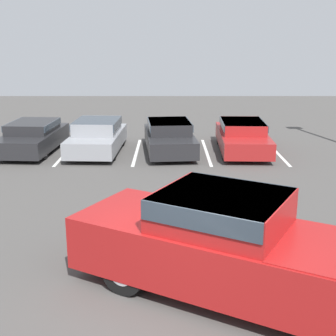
# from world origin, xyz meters

# --- Properties ---
(ground_plane) EXTENTS (60.00, 60.00, 0.00)m
(ground_plane) POSITION_xyz_m (0.00, 0.00, 0.00)
(ground_plane) COLOR #4C4947
(stall_stripe_b) EXTENTS (0.12, 4.54, 0.01)m
(stall_stripe_b) POSITION_xyz_m (-4.49, 11.22, 0.00)
(stall_stripe_b) COLOR white
(stall_stripe_b) RESTS_ON ground_plane
(stall_stripe_c) EXTENTS (0.12, 4.54, 0.01)m
(stall_stripe_c) POSITION_xyz_m (-1.69, 11.22, 0.00)
(stall_stripe_c) COLOR white
(stall_stripe_c) RESTS_ON ground_plane
(stall_stripe_d) EXTENTS (0.12, 4.54, 0.01)m
(stall_stripe_d) POSITION_xyz_m (1.12, 11.22, 0.00)
(stall_stripe_d) COLOR white
(stall_stripe_d) RESTS_ON ground_plane
(stall_stripe_e) EXTENTS (0.12, 4.54, 0.01)m
(stall_stripe_e) POSITION_xyz_m (3.92, 11.22, 0.00)
(stall_stripe_e) COLOR white
(stall_stripe_e) RESTS_ON ground_plane
(pickup_truck) EXTENTS (6.13, 4.65, 1.86)m
(pickup_truck) POSITION_xyz_m (0.77, 0.34, 0.93)
(pickup_truck) COLOR #A51919
(pickup_truck) RESTS_ON ground_plane
(parked_sedan_a) EXTENTS (2.05, 4.32, 1.21)m
(parked_sedan_a) POSITION_xyz_m (-5.82, 11.28, 0.64)
(parked_sedan_a) COLOR #232326
(parked_sedan_a) RESTS_ON ground_plane
(parked_sedan_b) EXTENTS (2.00, 4.28, 1.30)m
(parked_sedan_b) POSITION_xyz_m (-3.23, 11.17, 0.69)
(parked_sedan_b) COLOR gray
(parked_sedan_b) RESTS_ON ground_plane
(parked_sedan_c) EXTENTS (2.17, 4.36, 1.25)m
(parked_sedan_c) POSITION_xyz_m (-0.37, 11.17, 0.66)
(parked_sedan_c) COLOR #232326
(parked_sedan_c) RESTS_ON ground_plane
(parked_sedan_d) EXTENTS (1.97, 4.64, 1.22)m
(parked_sedan_d) POSITION_xyz_m (2.55, 11.34, 0.65)
(parked_sedan_d) COLOR maroon
(parked_sedan_d) RESTS_ON ground_plane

